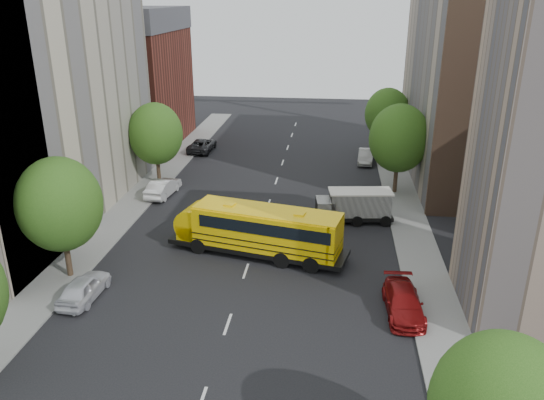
% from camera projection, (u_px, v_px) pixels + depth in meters
% --- Properties ---
extents(ground, '(120.00, 120.00, 0.00)m').
position_uv_depth(ground, '(251.00, 257.00, 36.34)').
color(ground, black).
rests_on(ground, ground).
extents(sidewalk_left, '(3.00, 80.00, 0.12)m').
position_uv_depth(sidewalk_left, '(118.00, 220.00, 42.21)').
color(sidewalk_left, slate).
rests_on(sidewalk_left, ground).
extents(sidewalk_right, '(3.00, 80.00, 0.12)m').
position_uv_depth(sidewalk_right, '(413.00, 234.00, 39.67)').
color(sidewalk_right, slate).
rests_on(sidewalk_right, ground).
extents(lane_markings, '(0.15, 64.00, 0.01)m').
position_uv_depth(lane_markings, '(269.00, 204.00, 45.59)').
color(lane_markings, silver).
rests_on(lane_markings, ground).
extents(building_left_cream, '(10.00, 26.00, 20.00)m').
position_uv_depth(building_left_cream, '(27.00, 90.00, 40.25)').
color(building_left_cream, '#BDB398').
rests_on(building_left_cream, ground).
extents(building_left_redbrick, '(10.00, 15.00, 13.00)m').
position_uv_depth(building_left_redbrick, '(135.00, 89.00, 61.88)').
color(building_left_redbrick, maroon).
rests_on(building_left_redbrick, ground).
extents(building_right_far, '(10.00, 22.00, 18.00)m').
position_uv_depth(building_right_far, '(472.00, 84.00, 49.59)').
color(building_right_far, tan).
rests_on(building_right_far, ground).
extents(building_right_sidewall, '(10.10, 0.30, 18.00)m').
position_uv_depth(building_right_sidewall, '(506.00, 107.00, 39.41)').
color(building_right_sidewall, brown).
rests_on(building_right_sidewall, ground).
extents(street_tree_1, '(5.12, 5.12, 7.90)m').
position_uv_depth(street_tree_1, '(60.00, 204.00, 32.05)').
color(street_tree_1, '#38281C').
rests_on(street_tree_1, ground).
extents(street_tree_2, '(4.99, 4.99, 7.71)m').
position_uv_depth(street_tree_2, '(156.00, 134.00, 48.76)').
color(street_tree_2, '#38281C').
rests_on(street_tree_2, ground).
extents(street_tree_4, '(5.25, 5.25, 8.10)m').
position_uv_depth(street_tree_4, '(399.00, 138.00, 46.23)').
color(street_tree_4, '#38281C').
rests_on(street_tree_4, ground).
extents(street_tree_5, '(4.86, 4.86, 7.51)m').
position_uv_depth(street_tree_5, '(387.00, 114.00, 57.47)').
color(street_tree_5, '#38281C').
rests_on(street_tree_5, ground).
extents(school_bus, '(12.75, 5.53, 3.51)m').
position_uv_depth(school_bus, '(256.00, 228.00, 36.06)').
color(school_bus, black).
rests_on(school_bus, ground).
extents(safari_truck, '(6.28, 2.96, 2.59)m').
position_uv_depth(safari_truck, '(354.00, 205.00, 41.54)').
color(safari_truck, black).
rests_on(safari_truck, ground).
extents(parked_car_0, '(1.91, 4.37, 1.46)m').
position_uv_depth(parked_car_0, '(84.00, 288.00, 31.13)').
color(parked_car_0, silver).
rests_on(parked_car_0, ground).
extents(parked_car_1, '(2.14, 4.89, 1.56)m').
position_uv_depth(parked_car_1, '(163.00, 187.00, 47.15)').
color(parked_car_1, silver).
rests_on(parked_car_1, ground).
extents(parked_car_2, '(2.59, 5.38, 1.48)m').
position_uv_depth(parked_car_2, '(202.00, 145.00, 60.53)').
color(parked_car_2, black).
rests_on(parked_car_2, ground).
extents(parked_car_3, '(2.22, 4.96, 1.41)m').
position_uv_depth(parked_car_3, '(403.00, 302.00, 29.70)').
color(parked_car_3, maroon).
rests_on(parked_car_3, ground).
extents(parked_car_5, '(1.88, 4.45, 1.43)m').
position_uv_depth(parked_car_5, '(366.00, 156.00, 56.37)').
color(parked_car_5, gray).
rests_on(parked_car_5, ground).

